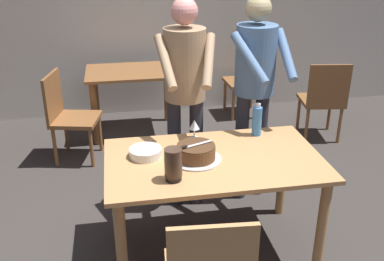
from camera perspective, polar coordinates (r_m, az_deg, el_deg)
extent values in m
plane|color=#383330|center=(3.41, 2.59, -14.85)|extent=(14.00, 14.00, 0.00)
cube|color=silver|center=(5.62, -3.91, 15.89)|extent=(10.00, 0.12, 2.70)
cube|color=tan|center=(3.00, 2.85, -3.84)|extent=(1.46, 0.87, 0.03)
cylinder|color=tan|center=(2.84, -9.03, -14.96)|extent=(0.07, 0.07, 0.72)
cylinder|color=tan|center=(3.11, 16.32, -11.88)|extent=(0.07, 0.07, 0.72)
cylinder|color=tan|center=(3.44, -9.43, -7.46)|extent=(0.07, 0.07, 0.72)
cylinder|color=tan|center=(3.66, 11.54, -5.53)|extent=(0.07, 0.07, 0.72)
cylinder|color=silver|center=(2.97, 0.51, -3.70)|extent=(0.34, 0.34, 0.01)
cylinder|color=brown|center=(2.94, 0.51, -2.82)|extent=(0.26, 0.26, 0.09)
cylinder|color=#432A18|center=(2.92, 0.52, -1.97)|extent=(0.25, 0.25, 0.01)
cube|color=silver|center=(2.93, 0.85, -1.70)|extent=(0.19, 0.09, 0.00)
cube|color=black|center=(2.86, -1.34, -2.29)|extent=(0.08, 0.05, 0.02)
cylinder|color=white|center=(3.03, -5.98, -3.26)|extent=(0.22, 0.22, 0.01)
cylinder|color=white|center=(3.02, -5.98, -3.09)|extent=(0.22, 0.22, 0.01)
cylinder|color=white|center=(3.02, -5.99, -2.92)|extent=(0.22, 0.22, 0.01)
cylinder|color=white|center=(3.01, -6.00, -2.75)|extent=(0.22, 0.22, 0.01)
cylinder|color=white|center=(3.01, -6.01, -2.58)|extent=(0.22, 0.22, 0.01)
cylinder|color=white|center=(3.00, -6.02, -2.41)|extent=(0.22, 0.22, 0.01)
cylinder|color=silver|center=(3.28, 0.30, -0.92)|extent=(0.07, 0.07, 0.00)
cylinder|color=silver|center=(3.27, 0.30, -0.33)|extent=(0.01, 0.01, 0.07)
cone|color=silver|center=(3.24, 0.30, 0.79)|extent=(0.08, 0.08, 0.07)
cylinder|color=#387AC6|center=(3.32, 8.35, 1.18)|extent=(0.07, 0.07, 0.22)
cylinder|color=silver|center=(3.28, 8.47, 3.20)|extent=(0.04, 0.04, 0.03)
cylinder|color=black|center=(2.73, -2.39, -6.08)|extent=(0.10, 0.10, 0.03)
cylinder|color=#3F2D23|center=(2.68, -2.43, -4.14)|extent=(0.11, 0.11, 0.18)
cylinder|color=#2D2D38|center=(3.68, 0.54, -2.79)|extent=(0.11, 0.11, 0.95)
cylinder|color=#2D2D38|center=(3.67, -2.26, -2.92)|extent=(0.11, 0.11, 0.95)
cylinder|color=#997A5B|center=(3.40, -0.93, 8.49)|extent=(0.32, 0.32, 0.55)
sphere|color=tan|center=(3.32, -0.98, 15.07)|extent=(0.20, 0.20, 0.20)
cylinder|color=#997A5B|center=(3.23, 2.16, 8.94)|extent=(0.18, 0.42, 0.34)
cylinder|color=#997A5B|center=(3.20, -3.45, 8.77)|extent=(0.13, 0.42, 0.34)
cylinder|color=#2D2D38|center=(3.87, 8.68, -1.73)|extent=(0.11, 0.11, 0.95)
cylinder|color=#2D2D38|center=(3.78, 6.32, -2.18)|extent=(0.11, 0.11, 0.95)
cylinder|color=#4C6B93|center=(3.56, 8.16, 8.96)|extent=(0.32, 0.32, 0.55)
sphere|color=tan|center=(3.48, 8.55, 15.24)|extent=(0.20, 0.20, 0.20)
cylinder|color=#4C6B93|center=(3.48, 11.99, 9.53)|extent=(0.07, 0.42, 0.34)
cylinder|color=#4C6B93|center=(3.32, 7.40, 9.17)|extent=(0.23, 0.41, 0.34)
cube|color=brown|center=(5.03, -7.81, 7.49)|extent=(1.00, 0.70, 0.03)
cylinder|color=brown|center=(4.90, -12.38, 2.08)|extent=(0.07, 0.07, 0.71)
cylinder|color=brown|center=(4.93, -2.47, 2.77)|extent=(0.07, 0.07, 0.71)
cylinder|color=brown|center=(5.41, -12.25, 4.21)|extent=(0.07, 0.07, 0.71)
cylinder|color=brown|center=(5.44, -3.26, 4.83)|extent=(0.07, 0.07, 0.71)
cube|color=brown|center=(5.63, 6.63, 6.20)|extent=(0.46, 0.46, 0.04)
cylinder|color=brown|center=(5.49, 5.31, 3.29)|extent=(0.04, 0.04, 0.41)
cylinder|color=brown|center=(5.82, 4.25, 4.53)|extent=(0.04, 0.04, 0.41)
cylinder|color=brown|center=(5.60, 8.87, 3.54)|extent=(0.04, 0.04, 0.41)
cylinder|color=brown|center=(5.92, 7.64, 4.75)|extent=(0.04, 0.04, 0.41)
cube|color=brown|center=(5.63, 8.74, 8.68)|extent=(0.05, 0.44, 0.45)
cube|color=brown|center=(4.59, -14.67, 1.37)|extent=(0.53, 0.53, 0.04)
cylinder|color=brown|center=(4.79, -11.72, -0.30)|extent=(0.04, 0.04, 0.41)
cylinder|color=brown|center=(4.47, -12.78, -2.21)|extent=(0.04, 0.04, 0.41)
cylinder|color=brown|center=(4.89, -15.86, -0.22)|extent=(0.04, 0.04, 0.41)
cylinder|color=brown|center=(4.58, -17.19, -2.08)|extent=(0.04, 0.04, 0.41)
cube|color=brown|center=(4.57, -17.46, 4.23)|extent=(0.13, 0.44, 0.45)
cube|color=brown|center=(5.16, 16.20, 3.70)|extent=(0.50, 0.50, 0.04)
cylinder|color=brown|center=(5.35, 13.52, 2.13)|extent=(0.04, 0.04, 0.41)
cylinder|color=brown|center=(5.45, 17.22, 2.14)|extent=(0.04, 0.04, 0.41)
cylinder|color=brown|center=(5.02, 14.52, 0.58)|extent=(0.04, 0.04, 0.41)
cylinder|color=brown|center=(5.14, 18.43, 0.62)|extent=(0.04, 0.04, 0.41)
cube|color=brown|center=(4.90, 17.21, 5.55)|extent=(0.44, 0.09, 0.45)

